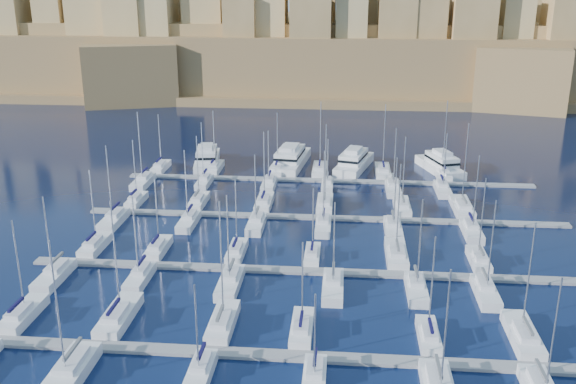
# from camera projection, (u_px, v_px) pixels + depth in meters

# --- Properties ---
(ground) EXTENTS (600.00, 600.00, 0.00)m
(ground) POSITION_uv_depth(u_px,v_px,m) (321.00, 241.00, 103.26)
(ground) COLOR black
(ground) RESTS_ON ground
(pontoon_near) EXTENTS (84.00, 2.00, 0.40)m
(pontoon_near) POSITION_uv_depth(u_px,v_px,m) (309.00, 357.00, 71.05)
(pontoon_near) COLOR slate
(pontoon_near) RESTS_ON ground
(pontoon_mid_near) EXTENTS (84.00, 2.00, 0.40)m
(pontoon_mid_near) POSITION_uv_depth(u_px,v_px,m) (318.00, 272.00, 91.85)
(pontoon_mid_near) COLOR slate
(pontoon_mid_near) RESTS_ON ground
(pontoon_mid_far) EXTENTS (84.00, 2.00, 0.40)m
(pontoon_mid_far) POSITION_uv_depth(u_px,v_px,m) (324.00, 218.00, 112.65)
(pontoon_mid_far) COLOR slate
(pontoon_mid_far) RESTS_ON ground
(pontoon_far) EXTENTS (84.00, 2.00, 0.40)m
(pontoon_far) POSITION_uv_depth(u_px,v_px,m) (328.00, 181.00, 133.45)
(pontoon_far) COLOR slate
(pontoon_far) RESTS_ON ground
(sailboat_0) EXTENTS (2.69, 8.96, 13.20)m
(sailboat_0) POSITION_uv_depth(u_px,v_px,m) (23.00, 314.00, 79.00)
(sailboat_0) COLOR silver
(sailboat_0) RESTS_ON ground
(sailboat_1) EXTENTS (3.08, 10.28, 15.80)m
(sailboat_1) POSITION_uv_depth(u_px,v_px,m) (119.00, 316.00, 78.58)
(sailboat_1) COLOR silver
(sailboat_1) RESTS_ON ground
(sailboat_2) EXTENTS (2.82, 9.40, 16.30)m
(sailboat_2) POSITION_uv_depth(u_px,v_px,m) (223.00, 323.00, 77.07)
(sailboat_2) COLOR silver
(sailboat_2) RESTS_ON ground
(sailboat_3) EXTENTS (2.53, 8.44, 11.84)m
(sailboat_3) POSITION_uv_depth(u_px,v_px,m) (302.00, 329.00, 75.82)
(sailboat_3) COLOR silver
(sailboat_3) RESTS_ON ground
(sailboat_4) EXTENTS (2.34, 7.78, 13.24)m
(sailboat_4) POSITION_uv_depth(u_px,v_px,m) (429.00, 336.00, 74.26)
(sailboat_4) COLOR silver
(sailboat_4) RESTS_ON ground
(sailboat_5) EXTENTS (2.97, 9.91, 14.85)m
(sailboat_5) POSITION_uv_depth(u_px,v_px,m) (523.00, 335.00, 74.30)
(sailboat_5) COLOR silver
(sailboat_5) RESTS_ON ground
(sailboat_7) EXTENTS (3.27, 10.90, 16.45)m
(sailboat_7) POSITION_uv_depth(u_px,v_px,m) (69.00, 374.00, 67.01)
(sailboat_7) COLOR silver
(sailboat_7) RESTS_ON ground
(sailboat_8) EXTENTS (2.38, 7.92, 11.52)m
(sailboat_8) POSITION_uv_depth(u_px,v_px,m) (200.00, 373.00, 67.25)
(sailboat_8) COLOR silver
(sailboat_8) RESTS_ON ground
(sailboat_9) EXTENTS (2.39, 7.96, 11.07)m
(sailboat_9) POSITION_uv_depth(u_px,v_px,m) (314.00, 379.00, 66.21)
(sailboat_9) COLOR silver
(sailboat_9) RESTS_ON ground
(sailboat_12) EXTENTS (2.64, 8.81, 13.03)m
(sailboat_12) POSITION_uv_depth(u_px,v_px,m) (95.00, 245.00, 99.67)
(sailboat_12) COLOR silver
(sailboat_12) RESTS_ON ground
(sailboat_13) EXTENTS (2.48, 8.25, 12.05)m
(sailboat_13) POSITION_uv_depth(u_px,v_px,m) (158.00, 248.00, 98.55)
(sailboat_13) COLOR silver
(sailboat_13) RESTS_ON ground
(sailboat_14) EXTENTS (2.42, 8.06, 12.38)m
(sailboat_14) POSITION_uv_depth(u_px,v_px,m) (237.00, 251.00, 97.42)
(sailboat_14) COLOR silver
(sailboat_14) RESTS_ON ground
(sailboat_15) EXTENTS (2.23, 7.44, 11.39)m
(sailboat_15) POSITION_uv_depth(u_px,v_px,m) (312.00, 255.00, 96.15)
(sailboat_15) COLOR silver
(sailboat_15) RESTS_ON ground
(sailboat_16) EXTENTS (3.08, 10.28, 14.92)m
(sailboat_16) POSITION_uv_depth(u_px,v_px,m) (396.00, 254.00, 96.38)
(sailboat_16) COLOR silver
(sailboat_16) RESTS_ON ground
(sailboat_17) EXTENTS (2.50, 8.33, 13.47)m
(sailboat_17) POSITION_uv_depth(u_px,v_px,m) (479.00, 260.00, 94.46)
(sailboat_17) COLOR silver
(sailboat_17) RESTS_ON ground
(sailboat_18) EXTENTS (2.80, 9.32, 12.80)m
(sailboat_18) POSITION_uv_depth(u_px,v_px,m) (55.00, 275.00, 89.56)
(sailboat_18) COLOR silver
(sailboat_18) RESTS_ON ground
(sailboat_19) EXTENTS (2.47, 8.24, 13.03)m
(sailboat_19) POSITION_uv_depth(u_px,v_px,m) (140.00, 277.00, 89.04)
(sailboat_19) COLOR silver
(sailboat_19) RESTS_ON ground
(sailboat_20) EXTENTS (2.81, 9.36, 13.75)m
(sailboat_20) POSITION_uv_depth(u_px,v_px,m) (230.00, 282.00, 87.42)
(sailboat_20) COLOR silver
(sailboat_20) RESTS_ON ground
(sailboat_21) EXTENTS (2.79, 9.29, 13.24)m
(sailboat_21) POSITION_uv_depth(u_px,v_px,m) (333.00, 286.00, 86.26)
(sailboat_21) COLOR silver
(sailboat_21) RESTS_ON ground
(sailboat_22) EXTENTS (2.60, 8.67, 13.80)m
(sailboat_22) POSITION_uv_depth(u_px,v_px,m) (416.00, 289.00, 85.60)
(sailboat_22) COLOR silver
(sailboat_22) RESTS_ON ground
(sailboat_23) EXTENTS (2.63, 8.76, 14.01)m
(sailboat_23) POSITION_uv_depth(u_px,v_px,m) (485.00, 292.00, 84.79)
(sailboat_23) COLOR silver
(sailboat_23) RESTS_ON ground
(sailboat_24) EXTENTS (2.31, 7.71, 12.46)m
(sailboat_24) POSITION_uv_depth(u_px,v_px,m) (136.00, 200.00, 119.99)
(sailboat_24) COLOR silver
(sailboat_24) RESTS_ON ground
(sailboat_25) EXTENTS (2.60, 8.66, 13.35)m
(sailboat_25) POSITION_uv_depth(u_px,v_px,m) (199.00, 201.00, 119.42)
(sailboat_25) COLOR silver
(sailboat_25) RESTS_ON ground
(sailboat_26) EXTENTS (2.79, 9.30, 14.27)m
(sailboat_26) POSITION_uv_depth(u_px,v_px,m) (264.00, 203.00, 118.67)
(sailboat_26) COLOR silver
(sailboat_26) RESTS_ON ground
(sailboat_27) EXTENTS (2.86, 9.54, 15.90)m
(sailboat_27) POSITION_uv_depth(u_px,v_px,m) (325.00, 204.00, 117.82)
(sailboat_27) COLOR silver
(sailboat_27) RESTS_ON ground
(sailboat_28) EXTENTS (2.80, 9.33, 13.90)m
(sailboat_28) POSITION_uv_depth(u_px,v_px,m) (402.00, 207.00, 116.53)
(sailboat_28) COLOR silver
(sailboat_28) RESTS_ON ground
(sailboat_29) EXTENTS (3.20, 10.66, 16.44)m
(sailboat_29) POSITION_uv_depth(u_px,v_px,m) (462.00, 207.00, 116.21)
(sailboat_29) COLOR silver
(sailboat_29) RESTS_ON ground
(sailboat_30) EXTENTS (2.85, 9.49, 14.32)m
(sailboat_30) POSITION_uv_depth(u_px,v_px,m) (114.00, 220.00, 110.22)
(sailboat_30) COLOR silver
(sailboat_30) RESTS_ON ground
(sailboat_31) EXTENTS (2.57, 8.58, 13.72)m
(sailboat_31) POSITION_uv_depth(u_px,v_px,m) (189.00, 221.00, 109.53)
(sailboat_31) COLOR silver
(sailboat_31) RESTS_ON ground
(sailboat_32) EXTENTS (2.65, 8.82, 13.25)m
(sailboat_32) POSITION_uv_depth(u_px,v_px,m) (256.00, 224.00, 108.43)
(sailboat_32) COLOR silver
(sailboat_32) RESTS_ON ground
(sailboat_33) EXTENTS (2.56, 8.53, 14.14)m
(sailboat_33) POSITION_uv_depth(u_px,v_px,m) (323.00, 225.00, 107.60)
(sailboat_33) COLOR silver
(sailboat_33) RESTS_ON ground
(sailboat_34) EXTENTS (2.75, 9.15, 13.36)m
(sailboat_34) POSITION_uv_depth(u_px,v_px,m) (393.00, 228.00, 106.32)
(sailboat_34) COLOR silver
(sailboat_34) RESTS_ON ground
(sailboat_35) EXTENTS (2.68, 8.95, 14.03)m
(sailboat_35) POSITION_uv_depth(u_px,v_px,m) (472.00, 231.00, 105.32)
(sailboat_35) COLOR silver
(sailboat_35) RESTS_ON ground
(sailboat_36) EXTENTS (2.53, 8.43, 12.71)m
(sailboat_36) POSITION_uv_depth(u_px,v_px,m) (161.00, 167.00, 141.26)
(sailboat_36) COLOR silver
(sailboat_36) RESTS_ON ground
(sailboat_37) EXTENTS (2.77, 9.25, 13.62)m
(sailboat_37) POSITION_uv_depth(u_px,v_px,m) (214.00, 168.00, 140.62)
(sailboat_37) COLOR silver
(sailboat_37) RESTS_ON ground
(sailboat_38) EXTENTS (2.59, 8.65, 13.48)m
(sailboat_38) POSITION_uv_depth(u_px,v_px,m) (277.00, 170.00, 139.16)
(sailboat_38) COLOR silver
(sailboat_38) RESTS_ON ground
(sailboat_39) EXTENTS (3.05, 10.15, 15.83)m
(sailboat_39) POSITION_uv_depth(u_px,v_px,m) (320.00, 170.00, 139.06)
(sailboat_39) COLOR silver
(sailboat_39) RESTS_ON ground
(sailboat_40) EXTENTS (3.11, 10.35, 15.53)m
(sailboat_40) POSITION_uv_depth(u_px,v_px,m) (383.00, 171.00, 138.00)
(sailboat_40) COLOR silver
(sailboat_40) RESTS_ON ground
(sailboat_41) EXTENTS (2.90, 9.66, 16.57)m
(sailboat_41) POSITION_uv_depth(u_px,v_px,m) (442.00, 173.00, 136.60)
(sailboat_41) COLOR silver
(sailboat_41) RESTS_ON ground
(sailboat_42) EXTENTS (2.86, 9.53, 15.52)m
(sailboat_42) POSITION_uv_depth(u_px,v_px,m) (143.00, 181.00, 131.13)
(sailboat_42) COLOR silver
(sailboat_42) RESTS_ON ground
(sailboat_43) EXTENTS (2.38, 7.94, 13.49)m
(sailboat_43) POSITION_uv_depth(u_px,v_px,m) (204.00, 182.00, 130.81)
(sailboat_43) COLOR silver
(sailboat_43) RESTS_ON ground
(sailboat_44) EXTENTS (2.55, 8.49, 12.18)m
(sailboat_44) POSITION_uv_depth(u_px,v_px,m) (269.00, 184.00, 129.42)
(sailboat_44) COLOR silver
(sailboat_44) RESTS_ON ground
(sailboat_45) EXTENTS (2.25, 7.51, 10.63)m
(sailboat_45) POSITION_uv_depth(u_px,v_px,m) (327.00, 185.00, 128.88)
(sailboat_45) COLOR silver
(sailboat_45) RESTS_ON ground
(sailboat_46) EXTENTS (2.77, 9.23, 13.32)m
(sailboat_46) POSITION_uv_depth(u_px,v_px,m) (393.00, 188.00, 126.96)
(sailboat_46) COLOR silver
(sailboat_46) RESTS_ON ground
(sailboat_47) EXTENTS (2.61, 8.71, 12.38)m
(sailboat_47) POSITION_uv_depth(u_px,v_px,m) (442.00, 189.00, 126.38)
(sailboat_47) COLOR silver
(sailboat_47) RESTS_ON ground
(motor_yacht_a) EXTENTS (7.50, 17.33, 5.25)m
(motor_yacht_a) POSITION_uv_depth(u_px,v_px,m) (207.00, 158.00, 144.35)
(motor_yacht_a) COLOR silver
(motor_yacht_a) RESTS_ON ground
(motor_yacht_b) EXTENTS (8.07, 20.30, 5.25)m
(motor_yacht_b) POSITION_uv_depth(u_px,v_px,m) (290.00, 159.00, 144.11)
(motor_yacht_b) COLOR silver
(motor_yacht_b) RESTS_ON ground
(motor_yacht_c) EXTENTS (9.29, 17.86, 5.25)m
(motor_yacht_c) POSITION_uv_depth(u_px,v_px,m) (354.00, 162.00, 141.71)
(motor_yacht_c) COLOR silver
(motor_yacht_c) RESTS_ON ground
(motor_yacht_d) EXTENTS (9.44, 16.57, 5.25)m
(motor_yacht_d) POSITION_uv_depth(u_px,v_px,m) (441.00, 164.00, 139.54)
(motor_yacht_d) COLOR silver
(motor_yacht_d) RESTS_ON ground
(fortified_city) EXTENTS (460.00, 108.95, 59.52)m
(fortified_city) POSITION_uv_depth(u_px,v_px,m) (338.00, 49.00, 245.42)
(fortified_city) COLOR brown
(fortified_city) RESTS_ON ground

